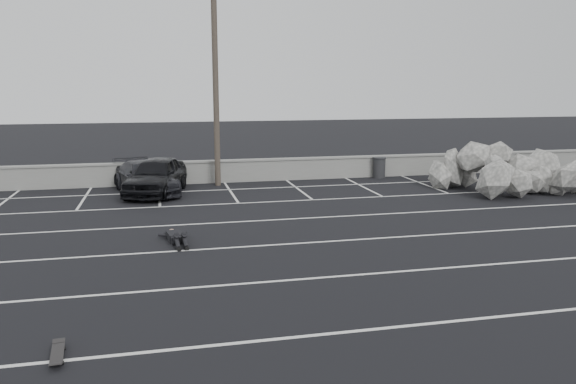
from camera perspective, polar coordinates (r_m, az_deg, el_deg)
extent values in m
plane|color=black|center=(13.23, -3.97, -9.25)|extent=(120.00, 120.00, 0.00)
cube|color=gray|center=(26.66, -8.66, 1.98)|extent=(50.00, 0.35, 1.00)
cube|color=gray|center=(26.59, -8.69, 3.08)|extent=(50.00, 0.45, 0.08)
cube|color=silver|center=(10.50, -1.33, -14.73)|extent=(36.00, 0.10, 0.01)
cube|color=silver|center=(13.23, -3.97, -9.23)|extent=(36.00, 0.10, 0.01)
cube|color=silver|center=(16.05, -5.64, -5.63)|extent=(36.00, 0.10, 0.01)
cube|color=silver|center=(18.93, -6.79, -3.11)|extent=(36.00, 0.10, 0.01)
cube|color=silver|center=(21.84, -7.64, -1.26)|extent=(36.00, 0.10, 0.01)
cube|color=silver|center=(24.78, -8.28, 0.16)|extent=(36.00, 0.10, 0.01)
cube|color=silver|center=(24.98, -26.79, -0.82)|extent=(0.10, 5.00, 0.01)
cube|color=silver|center=(24.42, -19.96, -0.54)|extent=(0.10, 5.00, 0.01)
cube|color=silver|center=(24.22, -12.90, -0.25)|extent=(0.10, 5.00, 0.01)
cube|color=silver|center=(24.38, -5.84, 0.04)|extent=(0.10, 5.00, 0.01)
cube|color=silver|center=(24.92, 1.02, 0.33)|extent=(0.10, 5.00, 0.01)
cube|color=silver|center=(25.79, 7.50, 0.59)|extent=(0.10, 5.00, 0.01)
cube|color=silver|center=(26.97, 13.49, 0.83)|extent=(0.10, 5.00, 0.01)
cube|color=silver|center=(28.42, 18.93, 1.04)|extent=(0.10, 5.00, 0.01)
imported|color=black|center=(24.31, -13.26, 1.64)|extent=(3.07, 4.94, 1.57)
imported|color=black|center=(24.57, -14.27, 1.42)|extent=(3.22, 4.96, 1.34)
cylinder|color=#4C4238|center=(25.61, -7.38, 11.63)|extent=(0.26, 0.26, 9.89)
cylinder|color=#27282A|center=(28.25, 9.25, 2.43)|extent=(0.75, 0.75, 0.98)
cylinder|color=#27282A|center=(28.18, 9.28, 3.45)|extent=(0.83, 0.83, 0.05)
cube|color=black|center=(10.58, -22.39, -14.89)|extent=(0.29, 0.83, 0.02)
cube|color=#27282A|center=(10.84, -22.29, -14.45)|extent=(0.17, 0.07, 0.04)
cube|color=#27282A|center=(10.35, -22.46, -15.71)|extent=(0.17, 0.07, 0.04)
cylinder|color=black|center=(10.85, -22.82, -14.58)|extent=(0.04, 0.06, 0.06)
cylinder|color=black|center=(10.84, -21.74, -14.54)|extent=(0.04, 0.06, 0.06)
cylinder|color=black|center=(10.37, -23.02, -15.84)|extent=(0.04, 0.06, 0.06)
cylinder|color=black|center=(10.35, -21.89, -15.80)|extent=(0.04, 0.06, 0.06)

